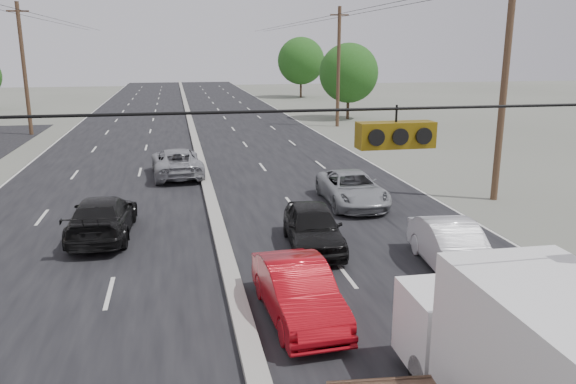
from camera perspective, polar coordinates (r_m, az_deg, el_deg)
The scene contains 15 objects.
road_surface at distance 37.63m, azimuth -9.16°, elevation 4.11°, with size 20.00×160.00×0.02m, color black.
center_median at distance 37.61m, azimuth -9.16°, elevation 4.26°, with size 0.50×160.00×0.20m, color gray.
utility_pole_left_c at distance 48.34m, azimuth -25.23°, elevation 11.29°, with size 1.60×0.30×10.00m.
utility_pole_right_b at distance 26.08m, azimuth 21.12°, elevation 10.20°, with size 1.60×0.30×10.00m.
utility_pole_right_c at distance 49.06m, azimuth 5.15°, elevation 12.59°, with size 1.60×0.30×10.00m.
traffic_signals at distance 7.64m, azimuth 10.18°, elevation 6.03°, with size 25.00×0.30×0.54m.
tree_right_mid at distance 54.59m, azimuth 6.19°, elevation 11.93°, with size 5.60×5.60×7.14m.
tree_right_far at distance 78.98m, azimuth 1.33°, elevation 13.18°, with size 6.40×6.40×8.16m.
box_truck at distance 9.94m, azimuth 24.41°, elevation -16.83°, with size 2.33×6.32×3.19m.
red_sedan at distance 14.13m, azimuth 1.02°, elevation -10.11°, with size 1.52×4.37×1.44m, color #A70A13.
queue_car_a at distance 18.90m, azimuth 2.57°, elevation -3.59°, with size 1.77×4.41×1.50m, color black.
queue_car_b at distance 17.82m, azimuth 16.38°, elevation -5.41°, with size 1.53×4.38×1.44m, color silver.
queue_car_c at distance 24.37m, azimuth 6.52°, elevation 0.32°, with size 2.32×5.02×1.40m, color gray.
oncoming_near at distance 21.08m, azimuth -18.33°, elevation -2.46°, with size 2.06×5.08×1.47m, color black.
oncoming_far at distance 30.21m, azimuth -11.24°, elevation 2.95°, with size 2.46×5.33×1.48m, color gray.
Camera 1 is at (-1.39, -7.03, 6.57)m, focal length 35.00 mm.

